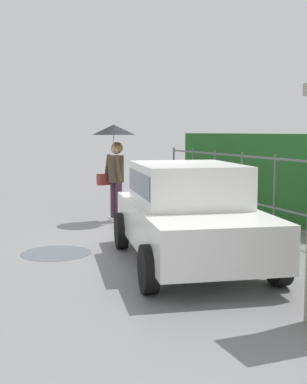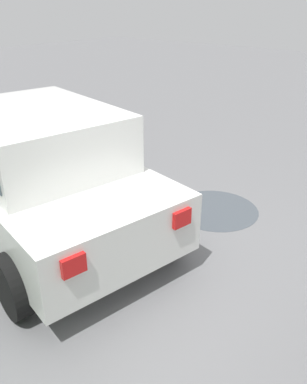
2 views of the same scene
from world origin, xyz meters
name	(u,v)px [view 1 (image 1 of 2)]	position (x,y,z in m)	size (l,w,h in m)	color
ground_plane	(162,243)	(0.00, 0.00, 0.00)	(40.00, 40.00, 0.00)	slate
car	(188,210)	(1.41, -0.18, 0.80)	(3.95, 2.40, 1.48)	white
pedestrian	(114,151)	(-2.37, -0.13, 1.53)	(0.91, 0.91, 2.10)	#47283D
fence_section	(294,192)	(0.32, 2.51, 0.83)	(11.11, 0.05, 1.50)	#59605B
puddle_near	(56,253)	(0.06, -1.89, 0.00)	(1.14, 1.14, 0.00)	#4C545B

